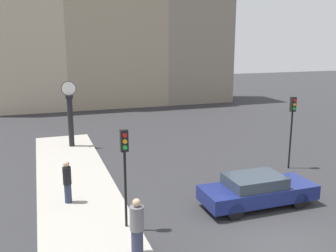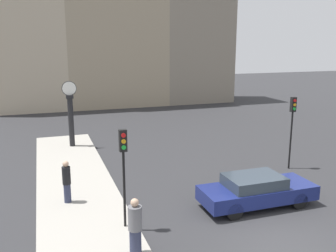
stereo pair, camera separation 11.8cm
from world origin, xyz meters
name	(u,v)px [view 2 (the right image)]	position (x,y,z in m)	size (l,w,h in m)	color
ground_plane	(279,242)	(0.00, 0.00, 0.00)	(120.00, 120.00, 0.00)	#2D2D30
sidewalk_corner	(75,184)	(-5.96, 7.32, 0.08)	(3.43, 18.63, 0.16)	#A39E93
building_row	(112,24)	(0.07, 29.34, 8.25)	(25.94, 5.00, 18.41)	#B7A88E
sedan_car	(256,190)	(0.80, 2.72, 0.69)	(4.71, 1.77, 1.32)	navy
traffic_light_near	(123,158)	(-4.68, 2.48, 2.69)	(0.26, 0.24, 3.52)	black
traffic_light_far	(292,118)	(4.95, 6.20, 2.73)	(0.26, 0.24, 3.81)	black
street_clock	(71,115)	(-5.54, 13.86, 2.14)	(0.89, 0.43, 4.06)	black
pedestrian_black_jacket	(67,181)	(-6.45, 5.24, 1.05)	(0.33, 0.33, 1.76)	#2D334C
pedestrian_grey_jacket	(135,227)	(-4.76, 0.63, 1.06)	(0.43, 0.43, 1.82)	#2D334C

